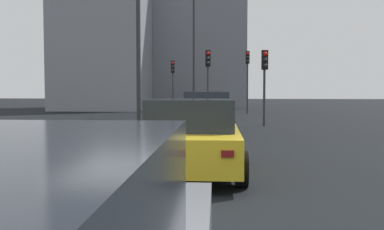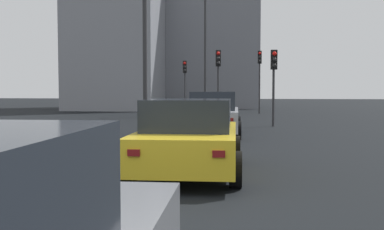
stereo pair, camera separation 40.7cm
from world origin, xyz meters
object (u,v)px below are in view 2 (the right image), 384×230
(traffic_light_far_right, at_px, (185,75))
(street_lamp_far, at_px, (205,36))
(traffic_light_far_left, at_px, (218,70))
(traffic_light_near_left, at_px, (260,69))
(car_silver_lead, at_px, (214,115))
(car_yellow_second, at_px, (189,138))
(traffic_light_near_right, at_px, (274,71))

(traffic_light_far_right, xyz_separation_m, street_lamp_far, (-3.42, -1.87, 2.50))
(traffic_light_far_left, bearing_deg, traffic_light_near_left, 153.44)
(car_silver_lead, bearing_deg, street_lamp_far, 5.41)
(street_lamp_far, bearing_deg, traffic_light_far_right, 28.72)
(traffic_light_near_left, height_order, traffic_light_far_left, traffic_light_near_left)
(car_silver_lead, bearing_deg, traffic_light_near_left, -9.05)
(traffic_light_near_left, bearing_deg, car_silver_lead, -5.85)
(traffic_light_far_right, bearing_deg, car_yellow_second, 7.57)
(street_lamp_far, bearing_deg, car_yellow_second, -175.12)
(traffic_light_far_right, bearing_deg, street_lamp_far, 27.70)
(car_silver_lead, height_order, street_lamp_far, street_lamp_far)
(car_silver_lead, xyz_separation_m, street_lamp_far, (13.04, 1.64, 4.51))
(car_yellow_second, bearing_deg, traffic_light_near_left, -6.48)
(car_yellow_second, bearing_deg, traffic_light_far_left, 0.14)
(car_yellow_second, xyz_separation_m, traffic_light_far_right, (24.12, 3.64, 2.06))
(traffic_light_near_right, xyz_separation_m, traffic_light_far_right, (12.12, 5.94, 0.24))
(car_silver_lead, distance_m, traffic_light_far_left, 8.70)
(car_silver_lead, distance_m, car_yellow_second, 7.66)
(street_lamp_far, bearing_deg, traffic_light_far_left, -165.39)
(car_yellow_second, distance_m, street_lamp_far, 21.27)
(traffic_light_far_right, distance_m, street_lamp_far, 4.63)
(traffic_light_near_right, bearing_deg, traffic_light_near_left, 173.80)
(car_yellow_second, bearing_deg, street_lamp_far, 3.00)
(traffic_light_far_left, bearing_deg, street_lamp_far, -173.23)
(car_silver_lead, distance_m, street_lamp_far, 13.90)
(traffic_light_near_left, relative_size, traffic_light_far_right, 1.16)
(traffic_light_far_left, xyz_separation_m, traffic_light_far_right, (8.02, 3.07, -0.03))
(traffic_light_near_left, bearing_deg, traffic_light_far_right, -96.86)
(traffic_light_near_right, bearing_deg, car_yellow_second, -19.17)
(car_yellow_second, height_order, traffic_light_near_right, traffic_light_near_right)
(car_silver_lead, relative_size, traffic_light_near_right, 1.33)
(car_silver_lead, height_order, traffic_light_far_right, traffic_light_far_right)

